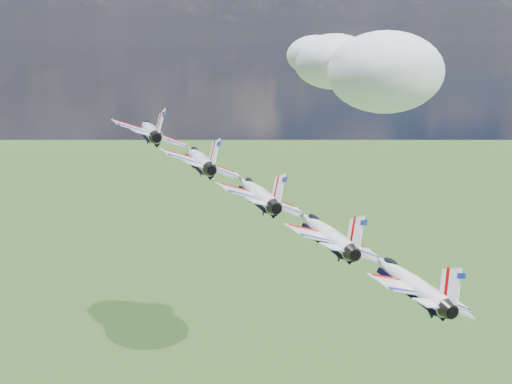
# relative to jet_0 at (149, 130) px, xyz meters

# --- Properties ---
(cloud_far) EXTENTS (65.42, 51.40, 25.70)m
(cloud_far) POSITION_rel_jet_0_xyz_m (59.89, 161.27, 3.23)
(cloud_far) COLOR white
(jet_0) EXTENTS (15.86, 18.51, 8.25)m
(jet_0) POSITION_rel_jet_0_xyz_m (0.00, 0.00, 0.00)
(jet_0) COLOR white
(jet_1) EXTENTS (15.86, 18.51, 8.25)m
(jet_1) POSITION_rel_jet_0_xyz_m (7.86, -7.07, -2.82)
(jet_1) COLOR silver
(jet_2) EXTENTS (15.86, 18.51, 8.25)m
(jet_2) POSITION_rel_jet_0_xyz_m (15.72, -14.13, -5.64)
(jet_2) COLOR white
(jet_3) EXTENTS (15.86, 18.51, 8.25)m
(jet_3) POSITION_rel_jet_0_xyz_m (23.58, -21.20, -8.46)
(jet_3) COLOR white
(jet_4) EXTENTS (15.86, 18.51, 8.25)m
(jet_4) POSITION_rel_jet_0_xyz_m (31.44, -28.26, -11.28)
(jet_4) COLOR white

